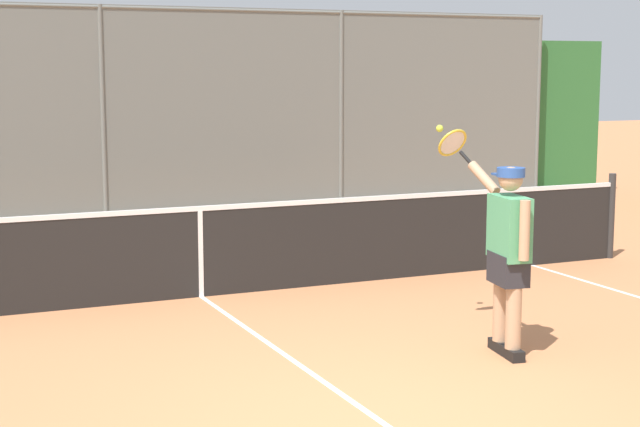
# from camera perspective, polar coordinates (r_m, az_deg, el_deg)

# --- Properties ---
(ground_plane) EXTENTS (60.00, 60.00, 0.00)m
(ground_plane) POSITION_cam_1_polar(r_m,az_deg,el_deg) (6.91, 3.84, -11.93)
(ground_plane) COLOR #C67A4C
(fence_backdrop) EXTENTS (18.19, 1.37, 3.27)m
(fence_backdrop) POSITION_cam_1_polar(r_m,az_deg,el_deg) (15.56, -12.63, 4.52)
(fence_backdrop) COLOR slate
(fence_backdrop) RESTS_ON ground
(tennis_net) EXTENTS (10.81, 0.09, 1.07)m
(tennis_net) POSITION_cam_1_polar(r_m,az_deg,el_deg) (10.56, -6.79, -2.09)
(tennis_net) COLOR #2D2D2D
(tennis_net) RESTS_ON ground
(tennis_player) EXTENTS (0.35, 1.37, 1.87)m
(tennis_player) POSITION_cam_1_polar(r_m,az_deg,el_deg) (8.46, 10.55, -1.87)
(tennis_player) COLOR black
(tennis_player) RESTS_ON ground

